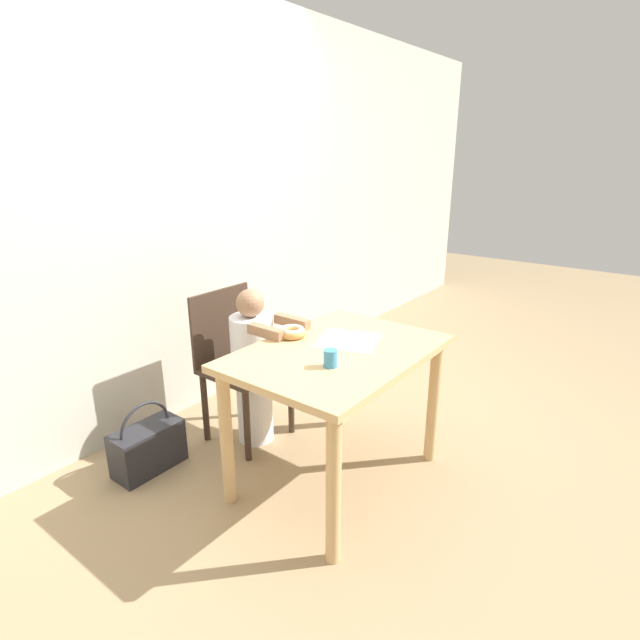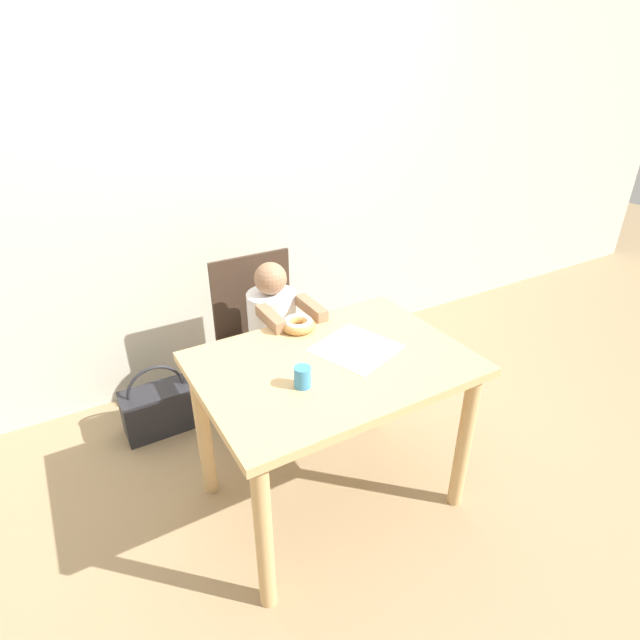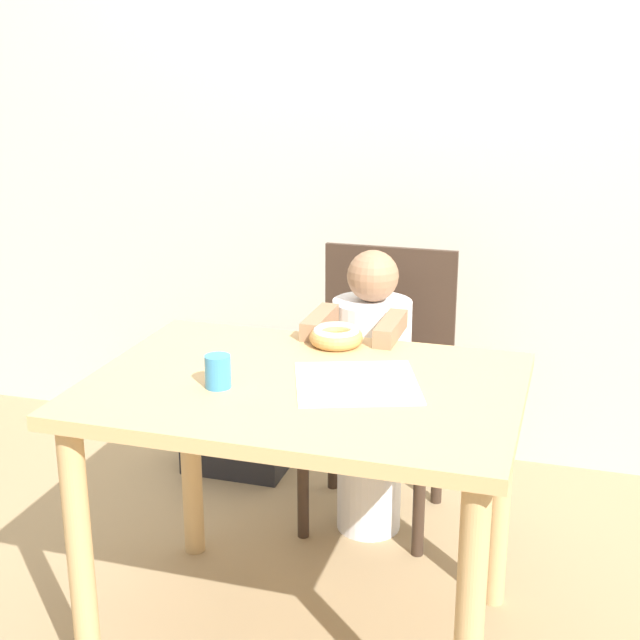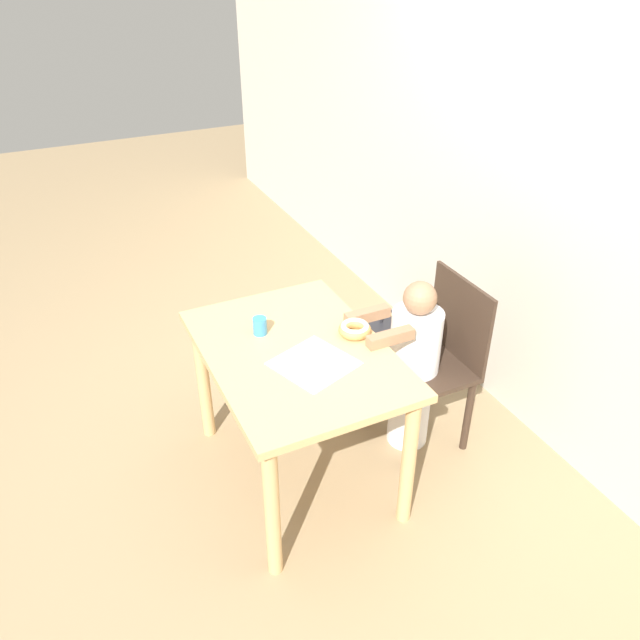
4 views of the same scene
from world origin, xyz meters
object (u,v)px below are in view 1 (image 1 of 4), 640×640
object	(u,v)px
child_figure	(254,368)
cup	(330,358)
donut	(292,332)
handbag	(148,447)
chair	(239,362)

from	to	relation	value
child_figure	cup	size ratio (longest dim) A/B	11.59
donut	handbag	bearing A→B (deg)	133.98
donut	cup	bearing A→B (deg)	-116.51
chair	donut	bearing A→B (deg)	-92.64
child_figure	donut	xyz separation A→B (m)	(-0.02, -0.30, 0.28)
cup	handbag	bearing A→B (deg)	110.68
chair	cup	distance (m)	0.86
chair	child_figure	distance (m)	0.12
child_figure	cup	distance (m)	0.76
handbag	cup	bearing A→B (deg)	-69.32
child_figure	handbag	bearing A→B (deg)	155.87
child_figure	handbag	size ratio (longest dim) A/B	2.34
handbag	chair	bearing A→B (deg)	-13.04
child_figure	chair	bearing A→B (deg)	90.00
chair	child_figure	world-z (taller)	child_figure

